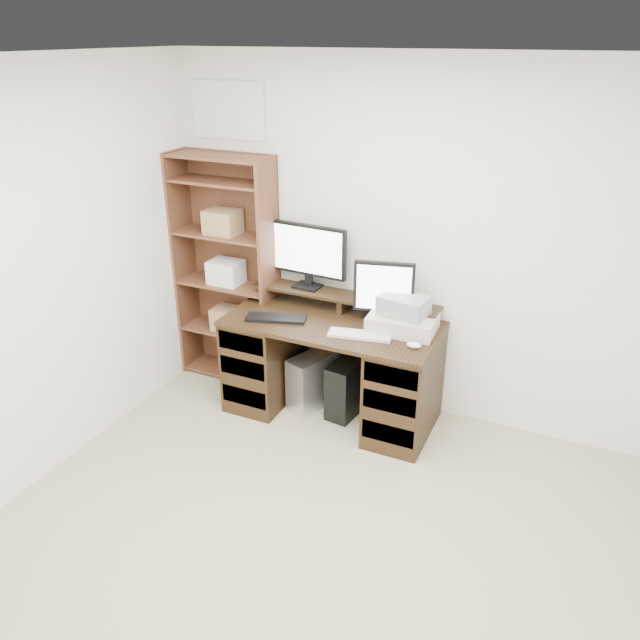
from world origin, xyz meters
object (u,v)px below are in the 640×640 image
Objects in this scene: monitor_wide at (309,253)px; printer at (403,322)px; bookshelf at (228,269)px; tower_silver at (314,380)px; tower_black at (349,386)px; monitor_small at (384,291)px; desk at (332,366)px.

monitor_wide reaches higher than printer.
bookshelf reaches higher than monitor_wide.
tower_black is at bearing 25.79° from tower_silver.
tower_black is at bearing 176.88° from monitor_small.
desk is at bearing -174.16° from printer.
tower_black is at bearing -20.16° from monitor_wide.
monitor_wide is at bearing 3.54° from bookshelf.
printer is at bearing -26.36° from monitor_small.
desk is at bearing -174.23° from monitor_small.
printer is 1.00× the size of tower_black.
monitor_wide is 1.34× the size of printer.
bookshelf reaches higher than monitor_small.
tower_black is (0.41, -0.18, -0.92)m from monitor_wide.
tower_silver is at bearing 165.13° from desk.
monitor_wide is (-0.31, 0.25, 0.74)m from desk.
printer is 0.70m from tower_black.
monitor_small is 0.25× the size of bookshelf.
tower_silver is at bearing -11.63° from bookshelf.
bookshelf is (-1.47, 0.14, 0.11)m from printer.
desk is 3.37× the size of tower_black.
tower_black is (0.27, 0.03, 0.00)m from tower_silver.
monitor_small is 0.25m from printer.
printer is at bearing 8.07° from tower_black.
printer is at bearing -9.16° from monitor_wide.
desk is 3.56× the size of tower_silver.
tower_silver is (-0.65, -0.03, -0.60)m from printer.
printer reaches higher than tower_black.
monitor_wide is 1.42× the size of tower_silver.
tower_silver is at bearing 179.71° from printer.
tower_silver is 0.94× the size of tower_black.
tower_black is (0.11, 0.07, -0.18)m from desk.
printer is at bearing 22.50° from tower_silver.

